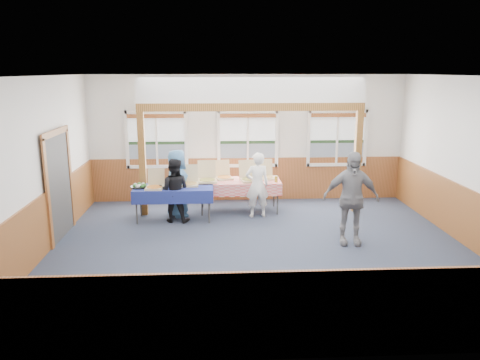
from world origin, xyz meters
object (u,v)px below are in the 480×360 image
woman_black (174,190)px  man_blue (177,183)px  table_left (174,190)px  table_right (239,182)px  woman_white (257,185)px  person_grey (351,198)px

woman_black → man_blue: (0.04, 0.40, 0.06)m
table_left → man_blue: man_blue is taller
table_right → woman_white: (0.39, -0.47, 0.05)m
woman_white → man_blue: (-1.83, 0.17, 0.02)m
table_left → table_right: bearing=9.5°
woman_white → man_blue: man_blue is taller
woman_black → man_blue: bearing=-85.7°
table_right → man_blue: man_blue is taller
table_right → person_grey: bearing=-37.4°
table_right → woman_black: bearing=-143.6°
table_right → woman_white: woman_white is taller
table_left → woman_black: bearing=-91.6°
woman_black → table_left: bearing=-70.0°
woman_black → person_grey: 3.84m
man_blue → person_grey: person_grey is taller
table_right → person_grey: 3.05m
woman_white → person_grey: (1.63, -1.80, 0.16)m
table_right → woman_white: bearing=-39.6°
table_right → man_blue: (-1.44, -0.30, 0.07)m
man_blue → table_right: bearing=-98.3°
table_left → man_blue: 0.30m
man_blue → person_grey: bearing=-139.8°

